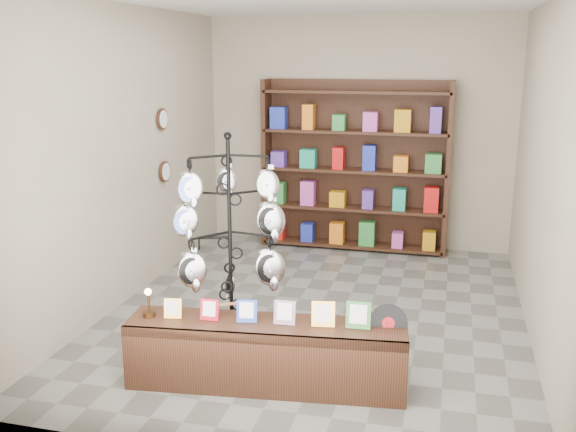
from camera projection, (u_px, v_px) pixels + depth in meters
The scene contains 6 objects.
ground at pixel (317, 312), 6.42m from camera, with size 5.00×5.00×0.00m, color slate.
room_envelope at pixel (319, 127), 5.97m from camera, with size 5.00×5.00×5.00m.
display_tree at pixel (230, 232), 5.18m from camera, with size 1.05×1.05×1.92m.
front_shelf at pixel (266, 354), 4.93m from camera, with size 2.17×0.68×0.75m.
back_shelving at pixel (354, 172), 8.33m from camera, with size 2.42×0.36×2.20m.
wall_clocks at pixel (163, 146), 7.29m from camera, with size 0.03×0.24×0.84m.
Camera 1 is at (1.21, -5.88, 2.50)m, focal length 40.00 mm.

